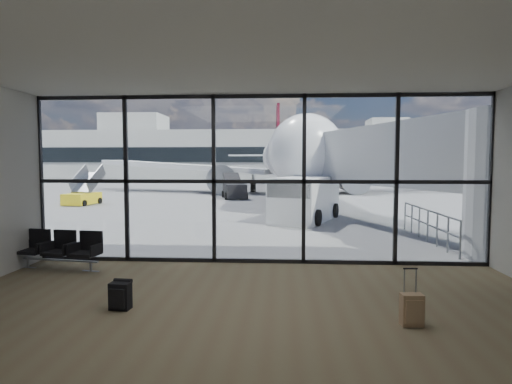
# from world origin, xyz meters

# --- Properties ---
(ground) EXTENTS (220.00, 220.00, 0.00)m
(ground) POSITION_xyz_m (0.00, 40.00, 0.00)
(ground) COLOR slate
(ground) RESTS_ON ground
(lounge_shell) EXTENTS (12.02, 8.01, 4.51)m
(lounge_shell) POSITION_xyz_m (0.00, -4.80, 2.65)
(lounge_shell) COLOR brown
(lounge_shell) RESTS_ON ground
(glass_curtain_wall) EXTENTS (12.10, 0.12, 4.50)m
(glass_curtain_wall) POSITION_xyz_m (0.00, 0.00, 2.25)
(glass_curtain_wall) COLOR white
(glass_curtain_wall) RESTS_ON ground
(jet_bridge) EXTENTS (8.00, 16.50, 4.33)m
(jet_bridge) POSITION_xyz_m (4.90, 7.07, 2.76)
(jet_bridge) COLOR #B0B2B5
(jet_bridge) RESTS_ON ground
(apron_railing) EXTENTS (0.06, 5.46, 1.11)m
(apron_railing) POSITION_xyz_m (5.60, 3.50, 0.72)
(apron_railing) COLOR gray
(apron_railing) RESTS_ON ground
(far_terminal) EXTENTS (80.00, 12.20, 11.00)m
(far_terminal) POSITION_xyz_m (-0.59, 61.97, 4.21)
(far_terminal) COLOR #ABABA6
(far_terminal) RESTS_ON ground
(tree_0) EXTENTS (4.95, 4.95, 7.12)m
(tree_0) POSITION_xyz_m (-45.00, 72.00, 4.63)
(tree_0) COLOR #382619
(tree_0) RESTS_ON ground
(tree_1) EXTENTS (5.61, 5.61, 8.07)m
(tree_1) POSITION_xyz_m (-39.00, 72.00, 5.25)
(tree_1) COLOR #382619
(tree_1) RESTS_ON ground
(tree_2) EXTENTS (6.27, 6.27, 9.03)m
(tree_2) POSITION_xyz_m (-33.00, 72.00, 5.88)
(tree_2) COLOR #382619
(tree_2) RESTS_ON ground
(tree_3) EXTENTS (4.95, 4.95, 7.12)m
(tree_3) POSITION_xyz_m (-27.00, 72.00, 4.63)
(tree_3) COLOR #382619
(tree_3) RESTS_ON ground
(tree_4) EXTENTS (5.61, 5.61, 8.07)m
(tree_4) POSITION_xyz_m (-21.00, 72.00, 5.25)
(tree_4) COLOR #382619
(tree_4) RESTS_ON ground
(tree_5) EXTENTS (6.27, 6.27, 9.03)m
(tree_5) POSITION_xyz_m (-15.00, 72.00, 5.88)
(tree_5) COLOR #382619
(tree_5) RESTS_ON ground
(seating_row) EXTENTS (2.19, 0.91, 0.97)m
(seating_row) POSITION_xyz_m (-4.98, -0.92, 0.54)
(seating_row) COLOR gray
(seating_row) RESTS_ON ground
(backpack) EXTENTS (0.39, 0.36, 0.55)m
(backpack) POSITION_xyz_m (-2.33, -3.84, 0.27)
(backpack) COLOR black
(backpack) RESTS_ON ground
(suitcase) EXTENTS (0.37, 0.28, 0.96)m
(suitcase) POSITION_xyz_m (2.77, -4.33, 0.29)
(suitcase) COLOR #987854
(suitcase) RESTS_ON ground
(airliner) EXTENTS (35.26, 40.87, 10.52)m
(airliner) POSITION_xyz_m (0.91, 29.33, 3.21)
(airliner) COLOR white
(airliner) RESTS_ON ground
(service_van) EXTENTS (3.57, 5.10, 2.03)m
(service_van) POSITION_xyz_m (1.66, 8.60, 1.04)
(service_van) COLOR white
(service_van) RESTS_ON ground
(belt_loader) EXTENTS (2.36, 4.38, 1.92)m
(belt_loader) POSITION_xyz_m (-3.03, 20.96, 0.65)
(belt_loader) COLOR black
(belt_loader) RESTS_ON ground
(mobile_stairs) EXTENTS (1.84, 3.08, 2.06)m
(mobile_stairs) POSITION_xyz_m (-12.30, 15.51, 0.50)
(mobile_stairs) COLOR yellow
(mobile_stairs) RESTS_ON ground
(traffic_cone_a) EXTENTS (0.43, 0.43, 0.61)m
(traffic_cone_a) POSITION_xyz_m (0.25, 12.12, 0.29)
(traffic_cone_a) COLOR orange
(traffic_cone_a) RESTS_ON ground
(traffic_cone_c) EXTENTS (0.44, 0.44, 0.62)m
(traffic_cone_c) POSITION_xyz_m (1.72, 13.22, 0.30)
(traffic_cone_c) COLOR #FE3E0D
(traffic_cone_c) RESTS_ON ground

